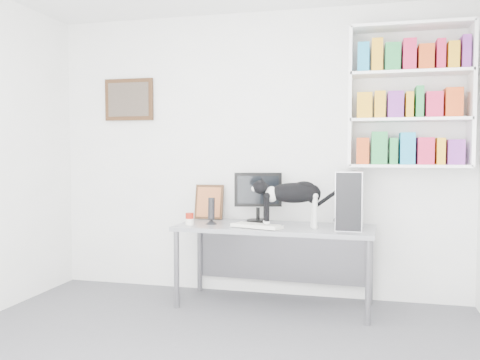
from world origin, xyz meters
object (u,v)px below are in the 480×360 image
(pc_tower, at_px, (350,199))
(keyboard, at_px, (257,226))
(bookshelf, at_px, (409,96))
(cat, at_px, (292,204))
(speaker, at_px, (211,210))
(monitor, at_px, (258,197))
(desk, at_px, (275,266))
(leaning_print, at_px, (209,201))
(soup_can, at_px, (190,219))

(pc_tower, bearing_deg, keyboard, -163.57)
(bookshelf, xyz_separation_m, pc_tower, (-0.49, -0.20, -0.89))
(bookshelf, bearing_deg, cat, -159.33)
(keyboard, bearing_deg, speaker, -178.64)
(monitor, bearing_deg, pc_tower, -25.25)
(cat, bearing_deg, pc_tower, 2.39)
(desk, relative_size, monitor, 3.69)
(speaker, bearing_deg, leaning_print, 100.50)
(soup_can, bearing_deg, pc_tower, 7.38)
(desk, xyz_separation_m, soup_can, (-0.75, -0.13, 0.41))
(monitor, distance_m, pc_tower, 0.86)
(bookshelf, height_order, soup_can, bookshelf)
(bookshelf, bearing_deg, soup_can, -168.51)
(desk, relative_size, speaker, 6.95)
(keyboard, bearing_deg, desk, 69.51)
(keyboard, bearing_deg, bookshelf, 35.30)
(desk, xyz_separation_m, cat, (0.17, -0.11, 0.56))
(desk, height_order, keyboard, keyboard)
(bookshelf, xyz_separation_m, speaker, (-1.71, -0.29, -1.01))
(leaning_print, height_order, soup_can, leaning_print)
(cat, bearing_deg, monitor, 121.82)
(keyboard, relative_size, pc_tower, 0.89)
(monitor, height_order, leaning_print, monitor)
(bookshelf, bearing_deg, monitor, -178.48)
(bookshelf, relative_size, leaning_print, 3.59)
(leaning_print, bearing_deg, cat, -25.67)
(speaker, bearing_deg, monitor, 23.77)
(desk, bearing_deg, bookshelf, 14.59)
(keyboard, distance_m, leaning_print, 0.74)
(pc_tower, bearing_deg, cat, -160.14)
(keyboard, relative_size, soup_can, 4.03)
(soup_can, distance_m, cat, 0.93)
(bookshelf, distance_m, speaker, 2.00)
(desk, bearing_deg, monitor, 134.81)
(leaning_print, bearing_deg, pc_tower, -10.94)
(monitor, distance_m, soup_can, 0.68)
(bookshelf, relative_size, keyboard, 2.86)
(leaning_print, bearing_deg, keyboard, -39.27)
(soup_can, bearing_deg, speaker, 28.43)
(bookshelf, relative_size, desk, 0.72)
(pc_tower, height_order, leaning_print, pc_tower)
(monitor, bearing_deg, bookshelf, -12.54)
(speaker, height_order, leaning_print, leaning_print)
(speaker, height_order, cat, cat)
(leaning_print, relative_size, cat, 0.52)
(monitor, bearing_deg, desk, -61.45)
(keyboard, xyz_separation_m, leaning_print, (-0.57, 0.45, 0.16))
(pc_tower, bearing_deg, leaning_print, 171.03)
(desk, height_order, leaning_print, leaning_print)
(desk, distance_m, speaker, 0.75)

